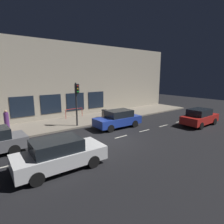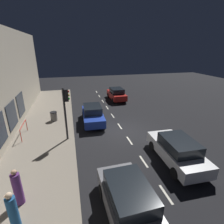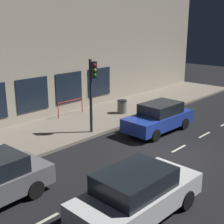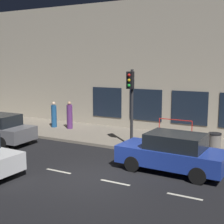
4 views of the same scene
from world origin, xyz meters
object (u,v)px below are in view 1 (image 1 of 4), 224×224
at_px(parked_car_0, 60,154).
at_px(pedestrian_0, 7,121).
at_px(trash_bin, 104,114).
at_px(parked_car_2, 118,119).
at_px(parked_car_3, 200,117).
at_px(traffic_light, 77,97).

height_order(parked_car_0, pedestrian_0, pedestrian_0).
height_order(parked_car_0, trash_bin, parked_car_0).
xyz_separation_m(pedestrian_0, trash_bin, (-0.85, -9.18, -0.38)).
relative_size(parked_car_2, pedestrian_0, 2.50).
distance_m(parked_car_0, parked_car_3, 13.66).
bearing_deg(pedestrian_0, parked_car_0, 89.32).
bearing_deg(parked_car_3, parked_car_0, -90.41).
xyz_separation_m(traffic_light, parked_car_0, (-6.31, 4.18, -1.98)).
bearing_deg(trash_bin, parked_car_0, 133.41).
height_order(traffic_light, trash_bin, traffic_light).
distance_m(traffic_light, pedestrian_0, 6.02).
distance_m(parked_car_2, pedestrian_0, 9.31).
relative_size(parked_car_0, parked_car_2, 1.03).
relative_size(parked_car_3, pedestrian_0, 2.35).
xyz_separation_m(parked_car_3, trash_bin, (7.60, 5.62, -0.21)).
height_order(parked_car_0, parked_car_3, same).
xyz_separation_m(parked_car_0, parked_car_2, (4.09, -7.08, -0.00)).
distance_m(parked_car_0, trash_bin, 11.07).
height_order(parked_car_2, trash_bin, parked_car_2).
bearing_deg(pedestrian_0, traffic_light, 149.62).
bearing_deg(parked_car_0, trash_bin, 134.93).
bearing_deg(parked_car_3, traffic_light, -124.04).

